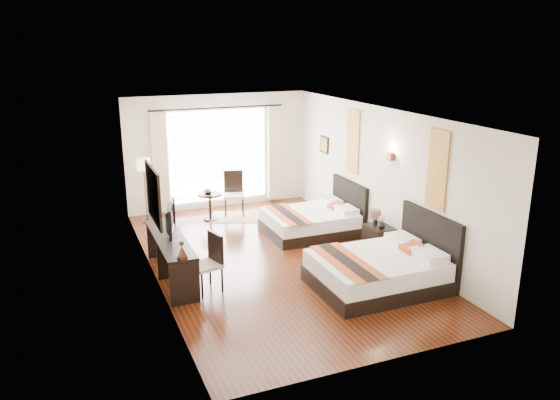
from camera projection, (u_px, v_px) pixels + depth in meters
name	position (u px, v px, depth m)	size (l,w,h in m)	color
floor	(275.00, 259.00, 10.44)	(4.50, 7.50, 0.01)	#39120A
ceiling	(274.00, 113.00, 9.66)	(4.50, 7.50, 0.02)	white
wall_headboard	(379.00, 178.00, 10.86)	(0.01, 7.50, 2.80)	silver
wall_desk	(151.00, 202.00, 9.23)	(0.01, 7.50, 2.80)	silver
wall_window	(218.00, 152.00, 13.37)	(4.50, 0.01, 2.80)	silver
wall_entry	(386.00, 262.00, 6.72)	(4.50, 0.01, 2.80)	silver
window_glass	(218.00, 156.00, 13.39)	(2.40, 0.02, 2.20)	white
sheer_curtain	(219.00, 156.00, 13.34)	(2.30, 0.02, 2.10)	white
drape_left	(160.00, 162.00, 12.78)	(0.35, 0.14, 2.35)	beige
drape_right	(275.00, 153.00, 13.83)	(0.35, 0.14, 2.35)	beige
art_panel_near	(437.00, 170.00, 9.11)	(0.03, 0.50, 1.35)	maroon
art_panel_far	(353.00, 142.00, 11.64)	(0.03, 0.50, 1.35)	maroon
wall_sconce	(391.00, 156.00, 10.30)	(0.10, 0.14, 0.14)	#412317
mirror_frame	(153.00, 195.00, 9.11)	(0.04, 1.25, 0.95)	black
mirror_glass	(155.00, 195.00, 9.12)	(0.01, 1.12, 0.82)	white
bed_near	(381.00, 269.00, 9.22)	(2.14, 1.67, 1.21)	black
bed_far	(314.00, 221.00, 11.79)	(1.93, 1.51, 1.08)	black
nightstand	(379.00, 239.00, 10.70)	(0.46, 0.57, 0.55)	black
table_lamp	(376.00, 215.00, 10.68)	(0.22, 0.22, 0.34)	black
vase	(381.00, 227.00, 10.49)	(0.14, 0.14, 0.15)	black
console_desk	(171.00, 258.00, 9.52)	(0.50, 2.20, 0.76)	black
television	(167.00, 218.00, 9.61)	(0.90, 0.12, 0.52)	black
bronze_figurine	(182.00, 251.00, 8.49)	(0.17, 0.17, 0.25)	#412317
desk_chair	(207.00, 274.00, 9.07)	(0.56, 0.56, 0.98)	beige
floor_lamp	(144.00, 169.00, 12.22)	(0.30, 0.30, 1.49)	black
side_table	(210.00, 206.00, 12.66)	(0.55, 0.55, 0.64)	black
fruit_bowl	(208.00, 192.00, 12.56)	(0.21, 0.21, 0.05)	#412E17
window_chair	(234.00, 202.00, 13.02)	(0.60, 0.60, 1.05)	beige
jute_rug	(238.00, 217.00, 12.91)	(1.28, 0.87, 0.01)	tan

